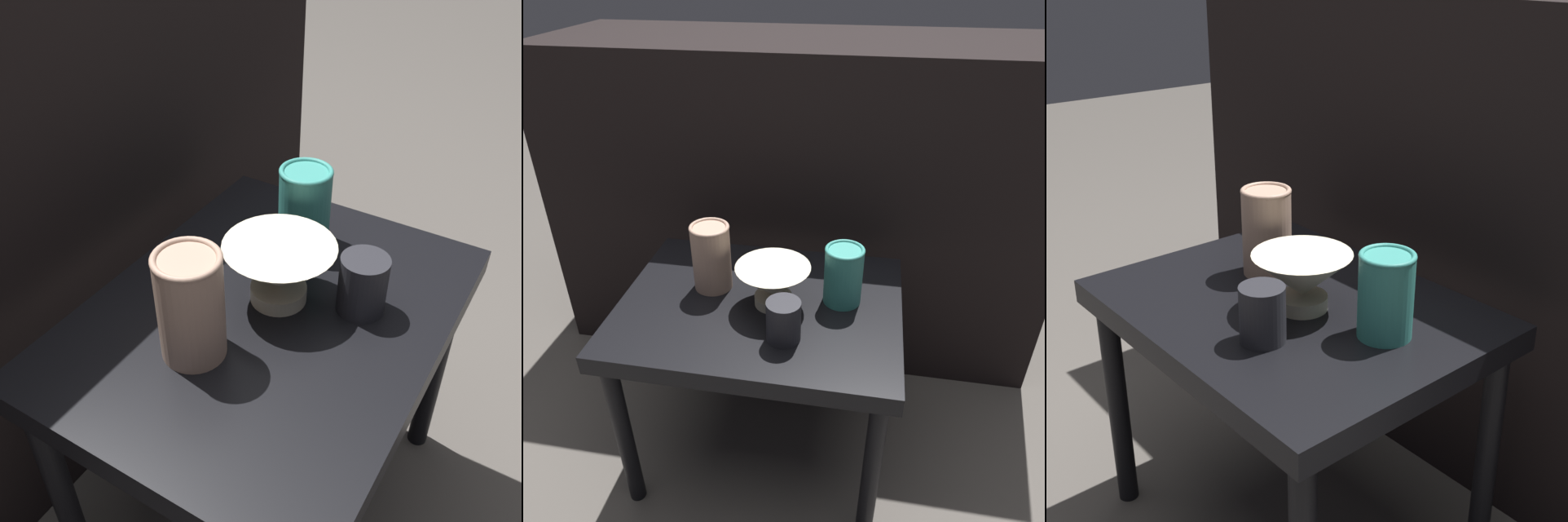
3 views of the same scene
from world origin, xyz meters
The scene contains 6 objects.
ground_plane centered at (0.00, 0.00, 0.00)m, with size 8.00×8.00×0.00m, color #4C4742.
table centered at (0.00, 0.00, 0.39)m, with size 0.59×0.45×0.45m.
bowl centered at (0.03, 0.00, 0.50)m, with size 0.15×0.15×0.09m.
vase_textured_left centered at (-0.11, 0.04, 0.53)m, with size 0.08×0.08×0.15m.
vase_colorful_right centered at (0.17, 0.04, 0.52)m, with size 0.08×0.08×0.13m.
cup centered at (0.07, -0.11, 0.49)m, with size 0.07×0.07×0.08m.
Camera 1 is at (-0.54, -0.31, 1.01)m, focal length 42.00 mm.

